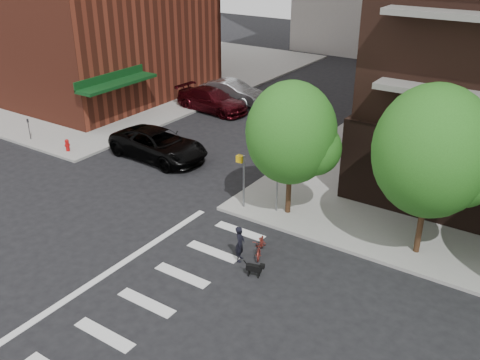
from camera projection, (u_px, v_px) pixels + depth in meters
ground at (89, 275)px, 20.57m from camera, size 120.00×120.00×0.00m
sidewalk_nw at (102, 68)px, 50.52m from camera, size 31.00×33.00×0.15m
crosswalk at (130, 295)px, 19.46m from camera, size 3.85×13.00×0.01m
tree_a at (291, 133)px, 23.20m from camera, size 4.00×4.00×5.90m
tree_b at (432, 152)px, 19.96m from camera, size 4.50×4.50×6.65m
pedestrian_signal at (251, 174)px, 24.55m from camera, size 2.18×0.67×2.60m
fire_hydrant at (67, 144)px, 31.48m from camera, size 0.24×0.24×0.73m
parking_meter at (29, 127)px, 33.07m from camera, size 0.10×0.08×1.32m
parked_car_black at (159, 144)px, 30.67m from camera, size 3.16×6.25×1.69m
parked_car_maroon at (212, 100)px, 38.64m from camera, size 2.72×5.83×1.65m
parked_car_silver at (232, 92)px, 40.57m from camera, size 1.91×5.13×1.67m
scooter at (261, 245)px, 21.74m from camera, size 1.13×1.65×0.82m
dog_walker at (240, 244)px, 21.20m from camera, size 0.65×0.54×1.52m
dog at (255, 268)px, 20.35m from camera, size 0.73×0.36×0.61m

